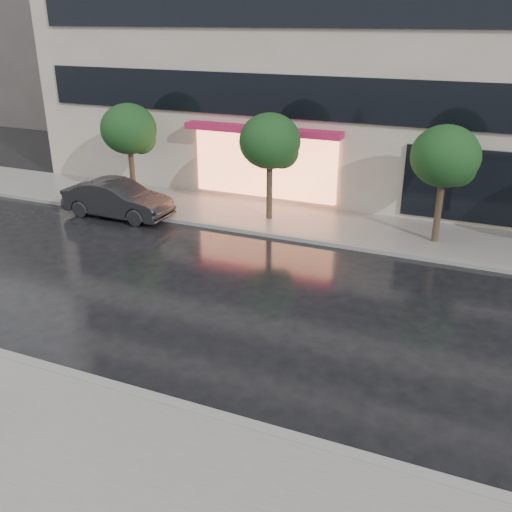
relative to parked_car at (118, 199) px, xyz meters
The scene contains 10 objects.
ground 11.79m from the parked_car, 44.01° to the right, with size 120.00×120.00×0.00m, color black.
sidewalk_near 14.23m from the parked_car, 53.47° to the right, with size 60.00×4.50×0.12m, color slate.
sidewalk_far 8.74m from the parked_car, 13.78° to the left, with size 60.00×3.50×0.12m, color slate.
curb_near 12.50m from the parked_car, 47.31° to the right, with size 60.00×0.25×0.14m, color gray.
curb_far 8.49m from the parked_car, ahead, with size 60.00×0.25×0.14m, color gray.
bg_building_left 26.97m from the parked_car, 137.62° to the left, with size 14.00×10.00×12.00m, color #59544F.
tree_far_west 2.93m from the parked_car, 104.44° to the left, with size 2.20×2.20×3.99m.
tree_mid_west 6.24m from the parked_car, 18.57° to the left, with size 2.20×2.20×3.99m.
tree_mid_east 11.88m from the parked_car, ahead, with size 2.20×2.20×3.99m.
parked_car is the anchor object (origin of this frame).
Camera 1 is at (4.53, -8.77, 7.10)m, focal length 40.00 mm.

